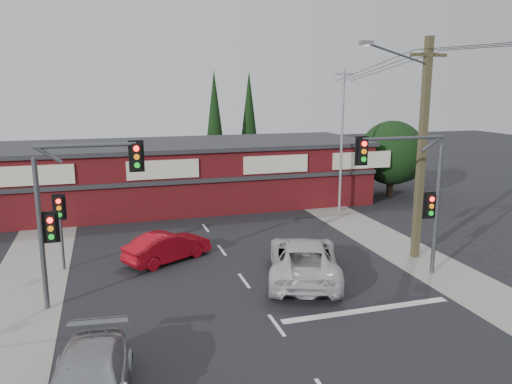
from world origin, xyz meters
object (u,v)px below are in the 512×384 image
object	(u,v)px
shop_building	(172,174)
utility_pole	(420,143)
white_suv	(304,259)
red_sedan	(168,247)

from	to	relation	value
shop_building	utility_pole	size ratio (longest dim) A/B	2.73
white_suv	utility_pole	distance (m)	7.50
white_suv	red_sedan	bearing A→B (deg)	-16.16
red_sedan	utility_pole	distance (m)	12.35
red_sedan	utility_pole	size ratio (longest dim) A/B	0.41
red_sedan	shop_building	size ratio (longest dim) A/B	0.15
white_suv	shop_building	distance (m)	15.37
shop_building	white_suv	bearing A→B (deg)	-76.89
utility_pole	shop_building	bearing A→B (deg)	123.76
red_sedan	utility_pole	bearing A→B (deg)	-133.62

